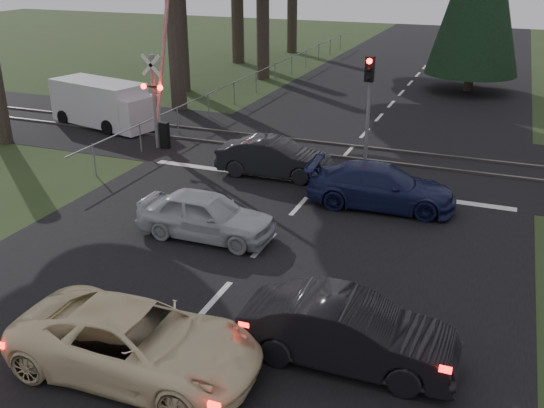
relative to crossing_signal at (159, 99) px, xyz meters
The scene contains 15 objects.
ground 12.37m from the crossing_signal, 53.38° to the right, with size 120.00×120.00×0.00m, color #283D1B.
road 7.56m from the crossing_signal, ahead, with size 14.00×100.00×0.01m, color black.
rail_corridor 7.88m from the crossing_signal, 16.92° to the left, with size 120.00×8.00×0.01m, color black.
stop_line 7.72m from the crossing_signal, 12.30° to the right, with size 13.00×0.35×0.00m, color silver.
rail_near 7.68m from the crossing_signal, 11.00° to the left, with size 120.00×0.12×0.10m, color #59544C.
rail_far 8.13m from the crossing_signal, 22.50° to the left, with size 120.00×0.12×0.10m, color #59544C.
crossing_signal is the anchor object (origin of this frame).
traffic_signal_center 8.36m from the crossing_signal, ahead, with size 0.32×0.48×4.10m.
fence_left 12.89m from the crossing_signal, 92.37° to the left, with size 0.10×36.00×1.20m, color slate, non-canonical shape.
cream_coupe 14.62m from the crossing_signal, 60.91° to the right, with size 2.25×4.88×1.36m, color beige.
dark_hatchback 15.41m from the crossing_signal, 45.50° to the right, with size 1.47×4.22×1.39m, color black.
silver_car 8.95m from the crossing_signal, 51.03° to the right, with size 1.59×3.96×1.35m, color #AEB1B7.
blue_sedan 10.18m from the crossing_signal, 16.39° to the right, with size 1.89×4.66×1.35m, color #161C44.
dark_car_far 5.84m from the crossing_signal, 14.38° to the right, with size 1.43×4.11×1.35m, color black.
white_van 4.73m from the crossing_signal, 154.29° to the left, with size 5.55×3.03×2.06m.
Camera 1 is at (5.71, -10.91, 7.53)m, focal length 40.00 mm.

